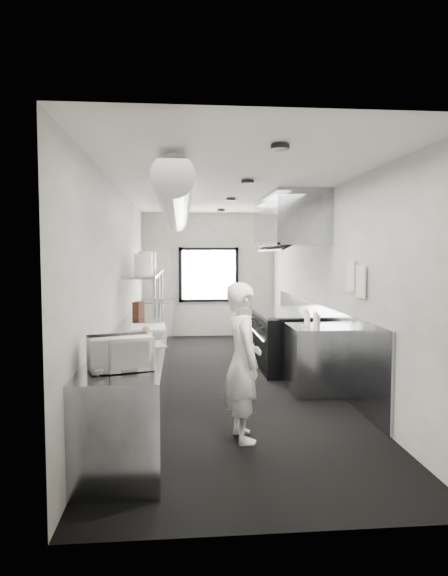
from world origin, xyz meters
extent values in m
cube|color=black|center=(0.00, 0.00, 0.00)|extent=(3.00, 8.00, 0.01)
cube|color=silver|center=(0.00, 0.00, 2.80)|extent=(3.00, 8.00, 0.01)
cube|color=silver|center=(0.00, 4.00, 1.40)|extent=(3.00, 0.02, 2.80)
cube|color=silver|center=(0.00, -4.00, 1.40)|extent=(3.00, 0.02, 2.80)
cube|color=silver|center=(-1.50, 0.00, 1.40)|extent=(0.02, 8.00, 2.80)
cube|color=silver|center=(1.50, 0.00, 1.40)|extent=(0.02, 8.00, 2.80)
cube|color=gray|center=(1.48, 0.30, 0.55)|extent=(0.03, 5.50, 1.10)
cylinder|color=gray|center=(-0.70, 0.40, 2.55)|extent=(0.40, 6.40, 0.40)
cube|color=white|center=(0.00, 3.96, 1.40)|extent=(1.20, 0.03, 1.10)
cube|color=black|center=(0.00, 3.98, 1.98)|extent=(1.36, 0.03, 0.08)
cube|color=black|center=(0.00, 3.98, 0.82)|extent=(1.36, 0.03, 0.08)
cube|color=black|center=(-0.64, 3.98, 1.40)|extent=(0.08, 0.03, 1.25)
cube|color=black|center=(0.64, 3.98, 1.40)|extent=(0.08, 0.03, 1.25)
cube|color=gray|center=(1.10, 0.70, 2.40)|extent=(0.80, 2.20, 0.80)
cube|color=gray|center=(0.72, 0.70, 2.01)|extent=(0.05, 2.20, 0.05)
cube|color=black|center=(1.02, 0.70, 2.06)|extent=(0.50, 2.10, 0.28)
cube|color=gray|center=(-1.15, -0.50, 0.45)|extent=(0.70, 6.00, 0.90)
cube|color=gray|center=(-1.20, 1.00, 1.55)|extent=(0.45, 3.00, 0.04)
cylinder|color=gray|center=(-1.00, -0.40, 1.22)|extent=(0.04, 0.04, 0.66)
cylinder|color=gray|center=(-1.00, 1.00, 1.22)|extent=(0.04, 0.04, 0.66)
cylinder|color=gray|center=(-1.00, 2.40, 1.22)|extent=(0.04, 0.04, 0.66)
cube|color=black|center=(1.05, 0.70, 0.45)|extent=(0.85, 1.60, 0.90)
cube|color=gray|center=(1.05, 0.70, 0.92)|extent=(0.85, 1.60, 0.04)
cube|color=gray|center=(0.64, 0.70, 0.45)|extent=(0.03, 1.55, 0.80)
cylinder|color=gray|center=(0.61, 0.70, 0.55)|extent=(0.03, 1.30, 0.03)
cube|color=gray|center=(1.15, -0.70, 0.45)|extent=(0.65, 0.80, 0.90)
cube|color=gray|center=(-1.15, 3.20, 0.45)|extent=(0.70, 1.20, 0.90)
cube|color=white|center=(1.47, -1.20, 1.60)|extent=(0.02, 0.28, 0.38)
cube|color=white|center=(1.47, -1.55, 1.55)|extent=(0.02, 0.28, 0.38)
imported|color=silver|center=(-0.02, -2.30, 0.80)|extent=(0.47, 0.63, 1.59)
imported|color=white|center=(-1.15, -2.99, 1.04)|extent=(0.56, 0.49, 0.28)
cylinder|color=silver|center=(-1.31, -2.77, 0.95)|extent=(0.17, 0.17, 0.09)
cylinder|color=silver|center=(-1.27, -2.31, 0.95)|extent=(0.19, 0.19, 0.11)
cube|color=silver|center=(-0.98, -1.88, 0.90)|extent=(0.41, 0.47, 0.01)
cylinder|color=white|center=(-1.06, -1.15, 0.91)|extent=(0.18, 0.18, 0.01)
sphere|color=tan|center=(-1.06, -1.15, 0.96)|extent=(0.09, 0.09, 0.09)
cube|color=white|center=(-1.07, -0.65, 0.91)|extent=(0.49, 0.63, 0.02)
cube|color=#4C271B|center=(-1.28, 0.37, 1.02)|extent=(0.17, 0.25, 0.25)
cylinder|color=white|center=(-1.19, 0.23, 1.72)|extent=(0.30, 0.30, 0.30)
cylinder|color=white|center=(-1.19, 0.59, 1.72)|extent=(0.28, 0.28, 0.29)
cylinder|color=white|center=(-1.21, 1.09, 1.74)|extent=(0.28, 0.28, 0.35)
cylinder|color=white|center=(-1.19, 1.84, 1.73)|extent=(0.26, 0.26, 0.33)
cylinder|color=white|center=(1.11, -1.03, 1.00)|extent=(0.07, 0.07, 0.19)
cylinder|color=white|center=(1.14, -0.83, 1.00)|extent=(0.07, 0.07, 0.20)
cylinder|color=white|center=(1.07, -0.68, 0.98)|extent=(0.07, 0.07, 0.17)
cylinder|color=white|center=(1.08, -0.57, 0.99)|extent=(0.07, 0.07, 0.18)
cylinder|color=white|center=(1.13, -0.40, 0.99)|extent=(0.07, 0.07, 0.18)
camera|label=1|loc=(-0.64, -7.12, 1.88)|focal=30.56mm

